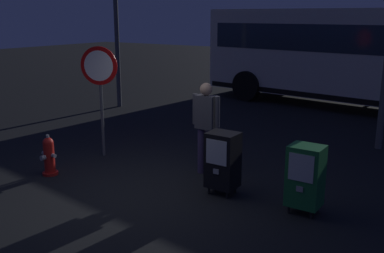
% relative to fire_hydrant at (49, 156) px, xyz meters
% --- Properties ---
extents(ground_plane, '(60.00, 60.00, 0.00)m').
position_rel_fire_hydrant_xyz_m(ground_plane, '(1.84, 0.23, -0.35)').
color(ground_plane, black).
extents(fire_hydrant, '(0.33, 0.31, 0.75)m').
position_rel_fire_hydrant_xyz_m(fire_hydrant, '(0.00, 0.00, 0.00)').
color(fire_hydrant, red).
rests_on(fire_hydrant, ground_plane).
extents(newspaper_box_primary, '(0.48, 0.42, 1.02)m').
position_rel_fire_hydrant_xyz_m(newspaper_box_primary, '(4.40, 1.00, 0.22)').
color(newspaper_box_primary, black).
rests_on(newspaper_box_primary, ground_plane).
extents(newspaper_box_secondary, '(0.48, 0.42, 1.02)m').
position_rel_fire_hydrant_xyz_m(newspaper_box_secondary, '(3.05, 0.97, 0.22)').
color(newspaper_box_secondary, black).
rests_on(newspaper_box_secondary, ground_plane).
extents(stop_sign, '(0.71, 0.31, 2.23)m').
position_rel_fire_hydrant_xyz_m(stop_sign, '(0.00, 1.35, 1.25)').
color(stop_sign, '#4C4F54').
rests_on(stop_sign, ground_plane).
extents(pedestrian, '(0.55, 0.22, 1.67)m').
position_rel_fire_hydrant_xyz_m(pedestrian, '(2.32, 1.62, 0.60)').
color(pedestrian, '#382D51').
rests_on(pedestrian, ground_plane).
extents(bus_near, '(10.73, 3.80, 3.00)m').
position_rel_fire_hydrant_xyz_m(bus_near, '(3.46, 9.22, 1.36)').
color(bus_near, beige).
rests_on(bus_near, ground_plane).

